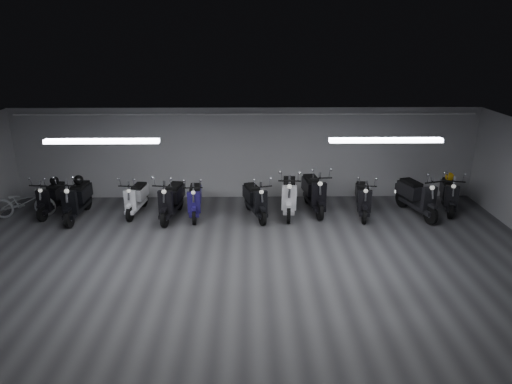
{
  "coord_description": "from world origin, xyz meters",
  "views": [
    {
      "loc": [
        0.11,
        -8.34,
        4.92
      ],
      "look_at": [
        0.27,
        2.5,
        1.05
      ],
      "focal_mm": 31.68,
      "sensor_mm": 36.0,
      "label": 1
    }
  ],
  "objects_px": {
    "scooter_0": "(51,193)",
    "scooter_6": "(289,189)",
    "scooter_2": "(136,193)",
    "scooter_5": "(255,194)",
    "scooter_1": "(76,194)",
    "scooter_3": "(171,194)",
    "bicycle": "(23,199)",
    "helmet_0": "(78,180)",
    "scooter_7": "(314,187)",
    "helmet_1": "(54,181)",
    "scooter_10": "(449,189)",
    "scooter_4": "(195,195)",
    "helmet_2": "(450,177)",
    "scooter_8": "(363,193)",
    "scooter_9": "(418,191)"
  },
  "relations": [
    {
      "from": "helmet_1",
      "to": "scooter_1",
      "type": "bearing_deg",
      "value": -35.81
    },
    {
      "from": "scooter_1",
      "to": "scooter_9",
      "type": "xyz_separation_m",
      "value": [
        9.45,
        0.08,
        0.01
      ]
    },
    {
      "from": "scooter_4",
      "to": "scooter_6",
      "type": "bearing_deg",
      "value": -0.09
    },
    {
      "from": "scooter_5",
      "to": "scooter_10",
      "type": "xyz_separation_m",
      "value": [
        5.56,
        0.38,
        0.0
      ]
    },
    {
      "from": "helmet_0",
      "to": "helmet_2",
      "type": "relative_size",
      "value": 1.06
    },
    {
      "from": "scooter_2",
      "to": "scooter_3",
      "type": "bearing_deg",
      "value": -10.83
    },
    {
      "from": "scooter_2",
      "to": "scooter_7",
      "type": "height_order",
      "value": "scooter_7"
    },
    {
      "from": "scooter_2",
      "to": "bicycle",
      "type": "distance_m",
      "value": 3.09
    },
    {
      "from": "scooter_7",
      "to": "bicycle",
      "type": "relative_size",
      "value": 1.2
    },
    {
      "from": "scooter_9",
      "to": "helmet_1",
      "type": "bearing_deg",
      "value": 161.26
    },
    {
      "from": "scooter_0",
      "to": "scooter_6",
      "type": "relative_size",
      "value": 0.85
    },
    {
      "from": "scooter_8",
      "to": "scooter_6",
      "type": "bearing_deg",
      "value": -175.86
    },
    {
      "from": "helmet_2",
      "to": "scooter_8",
      "type": "bearing_deg",
      "value": -168.16
    },
    {
      "from": "scooter_4",
      "to": "scooter_10",
      "type": "height_order",
      "value": "scooter_10"
    },
    {
      "from": "scooter_1",
      "to": "bicycle",
      "type": "bearing_deg",
      "value": 177.32
    },
    {
      "from": "scooter_8",
      "to": "helmet_2",
      "type": "distance_m",
      "value": 2.68
    },
    {
      "from": "scooter_6",
      "to": "scooter_2",
      "type": "bearing_deg",
      "value": -176.0
    },
    {
      "from": "scooter_1",
      "to": "scooter_3",
      "type": "xyz_separation_m",
      "value": [
        2.6,
        -0.03,
        -0.02
      ]
    },
    {
      "from": "scooter_9",
      "to": "scooter_1",
      "type": "bearing_deg",
      "value": 164.54
    },
    {
      "from": "scooter_1",
      "to": "scooter_8",
      "type": "distance_m",
      "value": 7.93
    },
    {
      "from": "bicycle",
      "to": "scooter_5",
      "type": "bearing_deg",
      "value": -98.64
    },
    {
      "from": "scooter_7",
      "to": "scooter_8",
      "type": "relative_size",
      "value": 1.13
    },
    {
      "from": "scooter_1",
      "to": "scooter_4",
      "type": "xyz_separation_m",
      "value": [
        3.23,
        0.1,
        -0.08
      ]
    },
    {
      "from": "helmet_1",
      "to": "scooter_6",
      "type": "bearing_deg",
      "value": -3.0
    },
    {
      "from": "scooter_9",
      "to": "bicycle",
      "type": "height_order",
      "value": "scooter_9"
    },
    {
      "from": "scooter_3",
      "to": "scooter_1",
      "type": "bearing_deg",
      "value": -171.92
    },
    {
      "from": "scooter_10",
      "to": "helmet_0",
      "type": "relative_size",
      "value": 6.72
    },
    {
      "from": "scooter_0",
      "to": "helmet_2",
      "type": "xyz_separation_m",
      "value": [
        11.37,
        0.28,
        0.33
      ]
    },
    {
      "from": "scooter_5",
      "to": "helmet_1",
      "type": "bearing_deg",
      "value": 156.84
    },
    {
      "from": "scooter_1",
      "to": "helmet_2",
      "type": "distance_m",
      "value": 10.56
    },
    {
      "from": "scooter_6",
      "to": "helmet_0",
      "type": "relative_size",
      "value": 7.41
    },
    {
      "from": "scooter_2",
      "to": "helmet_0",
      "type": "relative_size",
      "value": 6.25
    },
    {
      "from": "scooter_2",
      "to": "scooter_5",
      "type": "height_order",
      "value": "scooter_5"
    },
    {
      "from": "bicycle",
      "to": "helmet_0",
      "type": "relative_size",
      "value": 6.2
    },
    {
      "from": "scooter_3",
      "to": "bicycle",
      "type": "distance_m",
      "value": 4.14
    },
    {
      "from": "scooter_5",
      "to": "scooter_10",
      "type": "relative_size",
      "value": 1.0
    },
    {
      "from": "scooter_7",
      "to": "bicycle",
      "type": "xyz_separation_m",
      "value": [
        -8.13,
        -0.33,
        -0.21
      ]
    },
    {
      "from": "scooter_5",
      "to": "helmet_1",
      "type": "height_order",
      "value": "scooter_5"
    },
    {
      "from": "scooter_2",
      "to": "helmet_2",
      "type": "xyz_separation_m",
      "value": [
        8.99,
        0.33,
        0.33
      ]
    },
    {
      "from": "scooter_1",
      "to": "scooter_9",
      "type": "height_order",
      "value": "scooter_9"
    },
    {
      "from": "scooter_1",
      "to": "helmet_2",
      "type": "height_order",
      "value": "scooter_1"
    },
    {
      "from": "scooter_8",
      "to": "scooter_7",
      "type": "bearing_deg",
      "value": 173.62
    },
    {
      "from": "scooter_0",
      "to": "scooter_1",
      "type": "xyz_separation_m",
      "value": [
        0.84,
        -0.35,
        0.09
      ]
    },
    {
      "from": "scooter_1",
      "to": "helmet_0",
      "type": "relative_size",
      "value": 7.24
    },
    {
      "from": "scooter_3",
      "to": "bicycle",
      "type": "relative_size",
      "value": 1.14
    },
    {
      "from": "scooter_9",
      "to": "scooter_10",
      "type": "height_order",
      "value": "scooter_9"
    },
    {
      "from": "scooter_0",
      "to": "helmet_0",
      "type": "relative_size",
      "value": 6.31
    },
    {
      "from": "scooter_0",
      "to": "scooter_8",
      "type": "height_order",
      "value": "scooter_8"
    },
    {
      "from": "scooter_8",
      "to": "scooter_10",
      "type": "xyz_separation_m",
      "value": [
        2.54,
        0.3,
        0.01
      ]
    },
    {
      "from": "scooter_2",
      "to": "scooter_6",
      "type": "height_order",
      "value": "scooter_6"
    }
  ]
}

